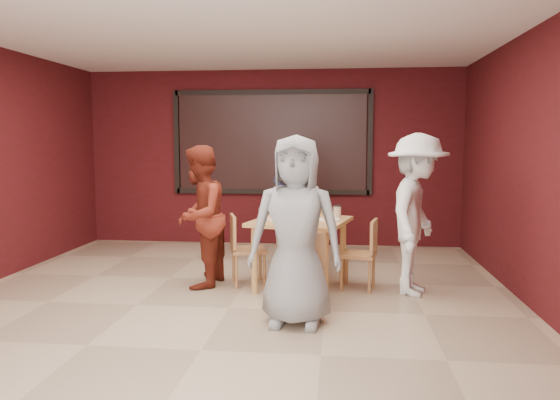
# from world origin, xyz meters

# --- Properties ---
(floor) EXTENTS (7.00, 7.00, 0.00)m
(floor) POSITION_xyz_m (0.00, 0.00, 0.00)
(floor) COLOR tan
(floor) RESTS_ON ground
(window_blinds) EXTENTS (3.00, 0.02, 1.50)m
(window_blinds) POSITION_xyz_m (0.00, 3.45, 1.65)
(window_blinds) COLOR black
(dining_table) EXTENTS (1.20, 1.20, 0.94)m
(dining_table) POSITION_xyz_m (0.66, 0.84, 0.69)
(dining_table) COLOR tan
(dining_table) RESTS_ON floor
(chair_front) EXTENTS (0.43, 0.43, 0.79)m
(chair_front) POSITION_xyz_m (0.76, 0.01, 0.45)
(chair_front) COLOR #BB6F49
(chair_front) RESTS_ON floor
(chair_back) EXTENTS (0.54, 0.54, 0.88)m
(chair_back) POSITION_xyz_m (0.74, 1.58, 0.50)
(chair_back) COLOR #BB6F49
(chair_back) RESTS_ON floor
(chair_left) EXTENTS (0.49, 0.49, 0.82)m
(chair_left) POSITION_xyz_m (-0.02, 0.91, 0.46)
(chair_left) COLOR #BB6F49
(chair_left) RESTS_ON floor
(chair_right) EXTENTS (0.45, 0.45, 0.80)m
(chair_right) POSITION_xyz_m (1.37, 0.85, 0.45)
(chair_right) COLOR #BB6F49
(chair_right) RESTS_ON floor
(diner_front) EXTENTS (0.88, 0.61, 1.73)m
(diner_front) POSITION_xyz_m (0.70, -0.41, 0.86)
(diner_front) COLOR gray
(diner_front) RESTS_ON floor
(diner_back) EXTENTS (0.64, 0.42, 1.73)m
(diner_back) POSITION_xyz_m (0.52, 1.94, 0.87)
(diner_back) COLOR #2B2D4D
(diner_back) RESTS_ON floor
(diner_left) EXTENTS (0.68, 0.84, 1.62)m
(diner_left) POSITION_xyz_m (-0.50, 0.79, 0.81)
(diner_left) COLOR maroon
(diner_left) RESTS_ON floor
(diner_right) EXTENTS (0.97, 1.28, 1.76)m
(diner_right) POSITION_xyz_m (1.92, 0.74, 0.88)
(diner_right) COLOR white
(diner_right) RESTS_ON floor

